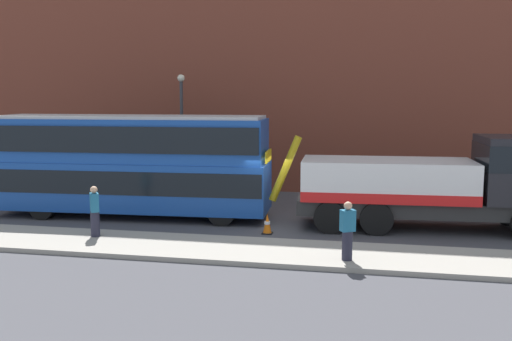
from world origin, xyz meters
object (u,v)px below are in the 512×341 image
at_px(recovery_tow_truck, 437,182).
at_px(street_lamp, 182,124).
at_px(pedestrian_bystander, 347,232).
at_px(double_decker_bus, 131,161).
at_px(traffic_cone_near_bus, 267,224).
at_px(pedestrian_onlooker, 95,212).

distance_m(recovery_tow_truck, street_lamp, 12.66).
height_order(recovery_tow_truck, pedestrian_bystander, recovery_tow_truck).
distance_m(double_decker_bus, street_lamp, 5.44).
xyz_separation_m(pedestrian_bystander, traffic_cone_near_bus, (-2.90, 3.15, -0.64)).
distance_m(double_decker_bus, pedestrian_bystander, 10.09).
bearing_deg(recovery_tow_truck, street_lamp, 152.44).
distance_m(double_decker_bus, pedestrian_onlooker, 4.03).
xyz_separation_m(double_decker_bus, traffic_cone_near_bus, (5.83, -1.75, -1.89)).
bearing_deg(pedestrian_onlooker, traffic_cone_near_bus, -12.80).
bearing_deg(pedestrian_onlooker, pedestrian_bystander, -40.78).
distance_m(pedestrian_onlooker, street_lamp, 9.44).
bearing_deg(double_decker_bus, traffic_cone_near_bus, -19.42).
height_order(double_decker_bus, street_lamp, street_lamp).
xyz_separation_m(recovery_tow_truck, pedestrian_bystander, (-3.00, -4.92, -0.77)).
relative_size(recovery_tow_truck, pedestrian_onlooker, 5.96).
xyz_separation_m(pedestrian_bystander, street_lamp, (-8.38, 10.19, 2.49)).
bearing_deg(traffic_cone_near_bus, pedestrian_bystander, -47.43).
bearing_deg(pedestrian_bystander, street_lamp, 11.43).
relative_size(recovery_tow_truck, double_decker_bus, 0.92).
height_order(traffic_cone_near_bus, street_lamp, street_lamp).
height_order(recovery_tow_truck, double_decker_bus, double_decker_bus).
distance_m(pedestrian_bystander, traffic_cone_near_bus, 4.33).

